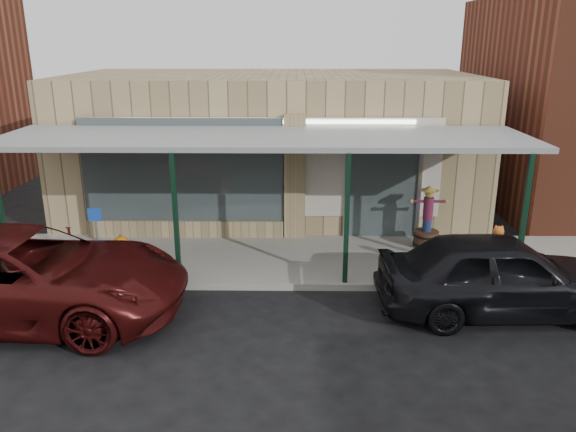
{
  "coord_description": "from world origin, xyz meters",
  "views": [
    {
      "loc": [
        0.72,
        -9.06,
        5.19
      ],
      "look_at": [
        0.56,
        2.6,
        1.51
      ],
      "focal_mm": 35.0,
      "sensor_mm": 36.0,
      "label": 1
    }
  ],
  "objects_px": {
    "handicap_sign": "(96,230)",
    "parked_sedan": "(501,275)",
    "barrel_scarecrow": "(427,226)",
    "barrel_pumpkin": "(122,253)",
    "car_maroon": "(23,276)"
  },
  "relations": [
    {
      "from": "barrel_scarecrow",
      "to": "handicap_sign",
      "type": "relative_size",
      "value": 1.12
    },
    {
      "from": "barrel_scarecrow",
      "to": "handicap_sign",
      "type": "distance_m",
      "value": 7.98
    },
    {
      "from": "car_maroon",
      "to": "barrel_scarecrow",
      "type": "bearing_deg",
      "value": -65.13
    },
    {
      "from": "barrel_pumpkin",
      "to": "car_maroon",
      "type": "bearing_deg",
      "value": -115.18
    },
    {
      "from": "barrel_scarecrow",
      "to": "parked_sedan",
      "type": "bearing_deg",
      "value": -72.04
    },
    {
      "from": "barrel_scarecrow",
      "to": "barrel_pumpkin",
      "type": "distance_m",
      "value": 7.49
    },
    {
      "from": "parked_sedan",
      "to": "barrel_pumpkin",
      "type": "bearing_deg",
      "value": 73.42
    },
    {
      "from": "handicap_sign",
      "to": "car_maroon",
      "type": "xyz_separation_m",
      "value": [
        -0.72,
        -2.11,
        -0.2
      ]
    },
    {
      "from": "barrel_pumpkin",
      "to": "barrel_scarecrow",
      "type": "bearing_deg",
      "value": 9.03
    },
    {
      "from": "handicap_sign",
      "to": "parked_sedan",
      "type": "relative_size",
      "value": 0.3
    },
    {
      "from": "barrel_pumpkin",
      "to": "parked_sedan",
      "type": "bearing_deg",
      "value": -14.84
    },
    {
      "from": "barrel_scarecrow",
      "to": "handicap_sign",
      "type": "bearing_deg",
      "value": -163.06
    },
    {
      "from": "barrel_pumpkin",
      "to": "parked_sedan",
      "type": "xyz_separation_m",
      "value": [
        8.09,
        -2.14,
        0.42
      ]
    },
    {
      "from": "barrel_scarecrow",
      "to": "car_maroon",
      "type": "bearing_deg",
      "value": -151.01
    },
    {
      "from": "barrel_pumpkin",
      "to": "handicap_sign",
      "type": "bearing_deg",
      "value": -142.64
    }
  ]
}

